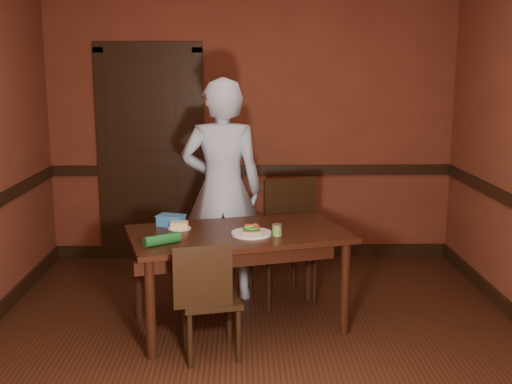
{
  "coord_description": "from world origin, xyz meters",
  "views": [
    {
      "loc": [
        -0.1,
        -4.1,
        1.93
      ],
      "look_at": [
        0.0,
        0.35,
        1.05
      ],
      "focal_mm": 45.0,
      "sensor_mm": 36.0,
      "label": 1
    }
  ],
  "objects_px": {
    "chair_far": "(282,242)",
    "food_tub": "(171,220)",
    "chair_near": "(210,298)",
    "person": "(222,190)",
    "sandwich_plate": "(252,232)",
    "dining_table": "(238,279)",
    "sauce_jar": "(277,230)",
    "cheese_saucer": "(179,226)"
  },
  "relations": [
    {
      "from": "chair_far",
      "to": "food_tub",
      "type": "height_order",
      "value": "chair_far"
    },
    {
      "from": "chair_near",
      "to": "person",
      "type": "relative_size",
      "value": 0.44
    },
    {
      "from": "person",
      "to": "sandwich_plate",
      "type": "relative_size",
      "value": 6.33
    },
    {
      "from": "food_tub",
      "to": "dining_table",
      "type": "bearing_deg",
      "value": -0.04
    },
    {
      "from": "chair_near",
      "to": "person",
      "type": "height_order",
      "value": "person"
    },
    {
      "from": "sandwich_plate",
      "to": "food_tub",
      "type": "xyz_separation_m",
      "value": [
        -0.61,
        0.28,
        0.02
      ]
    },
    {
      "from": "dining_table",
      "to": "person",
      "type": "relative_size",
      "value": 0.85
    },
    {
      "from": "sandwich_plate",
      "to": "sauce_jar",
      "type": "xyz_separation_m",
      "value": [
        0.18,
        -0.03,
        0.02
      ]
    },
    {
      "from": "sauce_jar",
      "to": "cheese_saucer",
      "type": "xyz_separation_m",
      "value": [
        -0.72,
        0.21,
        -0.02
      ]
    },
    {
      "from": "sauce_jar",
      "to": "cheese_saucer",
      "type": "bearing_deg",
      "value": 164.0
    },
    {
      "from": "sauce_jar",
      "to": "food_tub",
      "type": "height_order",
      "value": "same"
    },
    {
      "from": "chair_near",
      "to": "sandwich_plate",
      "type": "relative_size",
      "value": 2.81
    },
    {
      "from": "person",
      "to": "food_tub",
      "type": "bearing_deg",
      "value": 50.5
    },
    {
      "from": "person",
      "to": "sauce_jar",
      "type": "relative_size",
      "value": 21.9
    },
    {
      "from": "dining_table",
      "to": "sandwich_plate",
      "type": "xyz_separation_m",
      "value": [
        0.1,
        -0.09,
        0.39
      ]
    },
    {
      "from": "sauce_jar",
      "to": "cheese_saucer",
      "type": "relative_size",
      "value": 0.49
    },
    {
      "from": "food_tub",
      "to": "cheese_saucer",
      "type": "bearing_deg",
      "value": -33.69
    },
    {
      "from": "chair_near",
      "to": "sandwich_plate",
      "type": "xyz_separation_m",
      "value": [
        0.28,
        0.4,
        0.35
      ]
    },
    {
      "from": "chair_near",
      "to": "sandwich_plate",
      "type": "distance_m",
      "value": 0.6
    },
    {
      "from": "dining_table",
      "to": "person",
      "type": "height_order",
      "value": "person"
    },
    {
      "from": "food_tub",
      "to": "sandwich_plate",
      "type": "bearing_deg",
      "value": -4.49
    },
    {
      "from": "chair_near",
      "to": "sandwich_plate",
      "type": "bearing_deg",
      "value": -137.5
    },
    {
      "from": "sandwich_plate",
      "to": "dining_table",
      "type": "bearing_deg",
      "value": 136.9
    },
    {
      "from": "cheese_saucer",
      "to": "sauce_jar",
      "type": "bearing_deg",
      "value": -16.0
    },
    {
      "from": "cheese_saucer",
      "to": "food_tub",
      "type": "height_order",
      "value": "food_tub"
    },
    {
      "from": "person",
      "to": "food_tub",
      "type": "distance_m",
      "value": 0.61
    },
    {
      "from": "chair_near",
      "to": "cheese_saucer",
      "type": "bearing_deg",
      "value": -78.52
    },
    {
      "from": "chair_far",
      "to": "cheese_saucer",
      "type": "bearing_deg",
      "value": -170.77
    },
    {
      "from": "person",
      "to": "sauce_jar",
      "type": "height_order",
      "value": "person"
    },
    {
      "from": "dining_table",
      "to": "chair_far",
      "type": "relative_size",
      "value": 1.57
    },
    {
      "from": "chair_far",
      "to": "person",
      "type": "xyz_separation_m",
      "value": [
        -0.49,
        0.1,
        0.42
      ]
    },
    {
      "from": "dining_table",
      "to": "cheese_saucer",
      "type": "xyz_separation_m",
      "value": [
        -0.44,
        0.09,
        0.39
      ]
    },
    {
      "from": "cheese_saucer",
      "to": "food_tub",
      "type": "bearing_deg",
      "value": 126.34
    },
    {
      "from": "chair_far",
      "to": "food_tub",
      "type": "relative_size",
      "value": 4.29
    },
    {
      "from": "dining_table",
      "to": "person",
      "type": "xyz_separation_m",
      "value": [
        -0.13,
        0.64,
        0.55
      ]
    },
    {
      "from": "chair_near",
      "to": "cheese_saucer",
      "type": "distance_m",
      "value": 0.72
    },
    {
      "from": "sauce_jar",
      "to": "cheese_saucer",
      "type": "height_order",
      "value": "sauce_jar"
    },
    {
      "from": "sauce_jar",
      "to": "food_tub",
      "type": "relative_size",
      "value": 0.36
    },
    {
      "from": "sandwich_plate",
      "to": "chair_far",
      "type": "bearing_deg",
      "value": 67.46
    },
    {
      "from": "chair_near",
      "to": "food_tub",
      "type": "height_order",
      "value": "same"
    },
    {
      "from": "person",
      "to": "sandwich_plate",
      "type": "xyz_separation_m",
      "value": [
        0.23,
        -0.73,
        -0.17
      ]
    },
    {
      "from": "chair_near",
      "to": "food_tub",
      "type": "distance_m",
      "value": 0.84
    }
  ]
}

